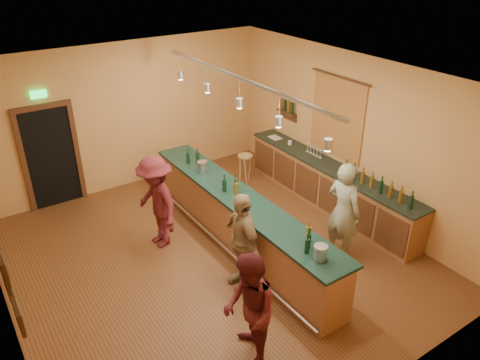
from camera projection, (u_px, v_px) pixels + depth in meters
floor at (211, 257)px, 8.31m from camera, size 7.00×7.00×0.00m
ceiling at (205, 80)px, 6.84m from camera, size 6.50×7.00×0.02m
wall_back at (127, 117)px, 10.15m from camera, size 6.50×0.02×3.20m
wall_front at (375, 301)px, 5.00m from camera, size 6.50×0.02×3.20m
wall_right at (351, 135)px, 9.18m from camera, size 0.02×7.00×3.20m
doorway at (51, 155)px, 9.51m from camera, size 1.15×0.09×2.48m
tapestry at (337, 118)px, 9.35m from camera, size 0.03×1.40×1.60m
bottle_shelf at (287, 107)px, 10.51m from camera, size 0.17×0.55×0.54m
back_counter at (329, 185)px, 9.69m from camera, size 0.60×4.55×1.27m
tasting_bar at (240, 218)px, 8.33m from camera, size 0.73×5.10×1.38m
pendant_track at (239, 88)px, 7.24m from camera, size 0.11×4.60×0.50m
bartender at (343, 211)px, 7.96m from camera, size 0.52×0.71×1.82m
customer_a at (249, 311)px, 5.95m from camera, size 0.89×0.99×1.66m
customer_b at (242, 241)px, 7.30m from camera, size 0.54×1.04×1.69m
customer_c at (157, 202)px, 8.30m from camera, size 0.72×1.17×1.75m
bar_stool at (245, 161)px, 10.61m from camera, size 0.34×0.34×0.69m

